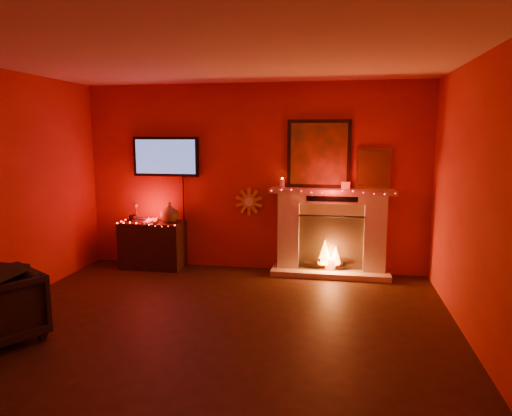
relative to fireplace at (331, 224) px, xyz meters
The scene contains 5 objects.
room 2.72m from the fireplace, 115.53° to the right, with size 5.00×5.00×5.00m.
fireplace is the anchor object (origin of this frame).
tv 2.61m from the fireplace, behind, with size 1.00×0.07×1.24m.
sunburst_clock 1.23m from the fireplace, behind, with size 0.40×0.03×0.40m.
console_table 2.62m from the fireplace, behind, with size 0.92×0.54×0.99m.
Camera 1 is at (1.23, -4.00, 1.96)m, focal length 32.00 mm.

